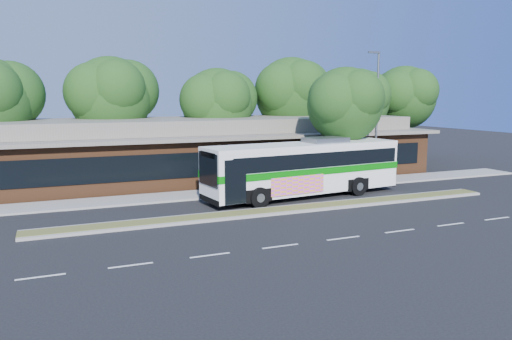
# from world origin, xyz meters

# --- Properties ---
(ground) EXTENTS (120.00, 120.00, 0.00)m
(ground) POSITION_xyz_m (0.00, 0.00, 0.00)
(ground) COLOR black
(ground) RESTS_ON ground
(median_strip) EXTENTS (26.00, 1.10, 0.15)m
(median_strip) POSITION_xyz_m (0.00, 0.60, 0.07)
(median_strip) COLOR brown
(median_strip) RESTS_ON ground
(sidewalk) EXTENTS (44.00, 2.60, 0.12)m
(sidewalk) POSITION_xyz_m (0.00, 6.40, 0.06)
(sidewalk) COLOR gray
(sidewalk) RESTS_ON ground
(plaza_building) EXTENTS (33.20, 11.20, 4.45)m
(plaza_building) POSITION_xyz_m (0.00, 12.99, 2.13)
(plaza_building) COLOR brown
(plaza_building) RESTS_ON ground
(lamp_post) EXTENTS (0.93, 0.18, 9.07)m
(lamp_post) POSITION_xyz_m (9.56, 6.00, 4.90)
(lamp_post) COLOR slate
(lamp_post) RESTS_ON ground
(tree_bg_b) EXTENTS (6.69, 6.00, 9.00)m
(tree_bg_b) POSITION_xyz_m (-6.57, 16.14, 6.14)
(tree_bg_b) COLOR black
(tree_bg_b) RESTS_ON ground
(tree_bg_c) EXTENTS (6.24, 5.60, 8.26)m
(tree_bg_c) POSITION_xyz_m (1.40, 15.13, 5.59)
(tree_bg_c) COLOR black
(tree_bg_c) RESTS_ON ground
(tree_bg_d) EXTENTS (6.91, 6.20, 9.37)m
(tree_bg_d) POSITION_xyz_m (8.45, 16.15, 6.42)
(tree_bg_d) COLOR black
(tree_bg_d) RESTS_ON ground
(tree_bg_e) EXTENTS (6.47, 5.80, 8.50)m
(tree_bg_e) POSITION_xyz_m (14.42, 15.14, 5.74)
(tree_bg_e) COLOR black
(tree_bg_e) RESTS_ON ground
(tree_bg_f) EXTENTS (6.69, 6.00, 8.92)m
(tree_bg_f) POSITION_xyz_m (20.43, 16.14, 6.06)
(tree_bg_f) COLOR black
(tree_bg_f) RESTS_ON ground
(transit_bus) EXTENTS (12.87, 4.19, 3.55)m
(transit_bus) POSITION_xyz_m (2.74, 3.61, 1.98)
(transit_bus) COLOR white
(transit_bus) RESTS_ON ground
(sidewalk_tree) EXTENTS (5.54, 4.97, 7.98)m
(sidewalk_tree) POSITION_xyz_m (7.07, 5.68, 5.61)
(sidewalk_tree) COLOR black
(sidewalk_tree) RESTS_ON ground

